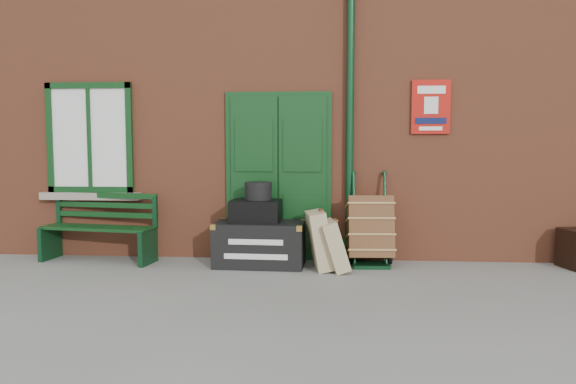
# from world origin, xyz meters

# --- Properties ---
(ground) EXTENTS (80.00, 80.00, 0.00)m
(ground) POSITION_xyz_m (0.00, 0.00, 0.00)
(ground) COLOR gray
(ground) RESTS_ON ground
(station_building) EXTENTS (10.30, 4.30, 4.36)m
(station_building) POSITION_xyz_m (-0.00, 3.49, 2.16)
(station_building) COLOR #974C30
(station_building) RESTS_ON ground
(bench) EXTENTS (1.57, 0.69, 0.94)m
(bench) POSITION_xyz_m (-2.68, 1.21, 0.47)
(bench) COLOR #0E3614
(bench) RESTS_ON ground
(houdini_trunk) EXTENTS (1.16, 0.67, 0.57)m
(houdini_trunk) POSITION_xyz_m (-0.50, 1.05, 0.28)
(houdini_trunk) COLOR black
(houdini_trunk) RESTS_ON ground
(strongbox) EXTENTS (0.64, 0.48, 0.28)m
(strongbox) POSITION_xyz_m (-0.55, 1.05, 0.71)
(strongbox) COLOR black
(strongbox) RESTS_ON houdini_trunk
(hatbox) EXTENTS (0.35, 0.35, 0.23)m
(hatbox) POSITION_xyz_m (-0.52, 1.08, 0.97)
(hatbox) COLOR black
(hatbox) RESTS_ON strongbox
(suitcase_back) EXTENTS (0.41, 0.56, 0.74)m
(suitcase_back) POSITION_xyz_m (0.27, 0.90, 0.37)
(suitcase_back) COLOR tan
(suitcase_back) RESTS_ON ground
(suitcase_front) EXTENTS (0.43, 0.52, 0.64)m
(suitcase_front) POSITION_xyz_m (0.45, 0.80, 0.32)
(suitcase_front) COLOR tan
(suitcase_front) RESTS_ON ground
(porter_trolley) EXTENTS (0.61, 0.65, 1.19)m
(porter_trolley) POSITION_xyz_m (0.91, 1.23, 0.46)
(porter_trolley) COLOR #0C3219
(porter_trolley) RESTS_ON ground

